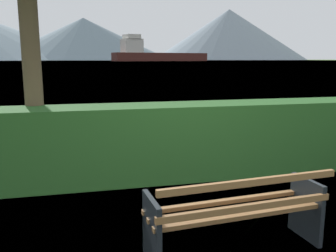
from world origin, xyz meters
name	(u,v)px	position (x,y,z in m)	size (l,w,h in m)	color
ground_plane	(233,249)	(0.00, 0.00, 0.00)	(1400.00, 1400.00, 0.00)	#567A38
water_surface	(86,61)	(0.00, 306.89, 0.00)	(620.00, 620.00, 0.00)	#6B8EA3
park_bench	(237,213)	(0.01, -0.06, 0.43)	(1.87, 0.73, 0.87)	olive
hedge_row	(176,141)	(0.00, 2.41, 0.61)	(13.82, 0.83, 1.22)	#285B23
cargo_ship_large	(155,54)	(55.74, 291.70, 5.80)	(84.20, 36.40, 20.75)	#471E19
distant_hills	(53,34)	(-44.47, 565.06, 37.44)	(751.97, 407.07, 83.39)	slate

